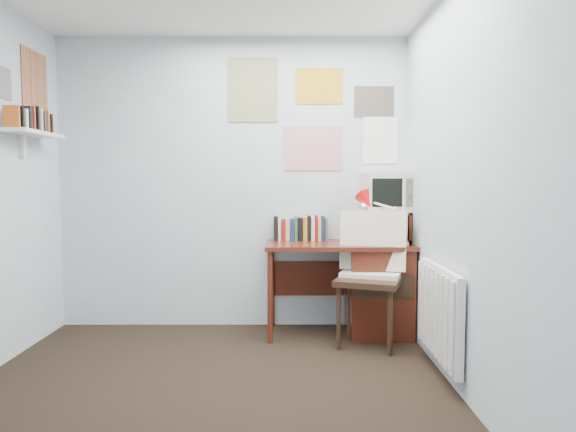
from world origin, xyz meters
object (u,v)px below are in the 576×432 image
(tv_riser, at_px, (384,227))
(wall_shelf, at_px, (33,133))
(desk, at_px, (371,286))
(desk_lamp, at_px, (402,221))
(radiator, at_px, (440,313))
(crt_tv, at_px, (386,190))
(desk_chair, at_px, (369,281))

(tv_riser, height_order, wall_shelf, wall_shelf)
(desk, xyz_separation_m, desk_lamp, (0.21, -0.18, 0.55))
(radiator, bearing_deg, desk_lamp, 96.03)
(tv_riser, xyz_separation_m, radiator, (0.17, -1.04, -0.47))
(crt_tv, bearing_deg, radiator, -88.05)
(desk_chair, distance_m, desk_lamp, 0.54)
(desk_chair, relative_size, desk_lamp, 2.62)
(desk, distance_m, tv_riser, 0.51)
(desk_lamp, height_order, wall_shelf, wall_shelf)
(desk, distance_m, desk_lamp, 0.61)
(wall_shelf, bearing_deg, tv_riser, 10.32)
(desk_lamp, bearing_deg, tv_riser, 107.35)
(desk, bearing_deg, crt_tv, 43.37)
(desk_lamp, relative_size, tv_riser, 0.96)
(desk_chair, bearing_deg, radiator, -40.32)
(desk, height_order, crt_tv, crt_tv)
(desk, bearing_deg, tv_riser, 42.96)
(desk_chair, relative_size, wall_shelf, 1.63)
(tv_riser, relative_size, radiator, 0.50)
(tv_riser, xyz_separation_m, wall_shelf, (-2.69, -0.49, 0.74))
(desk, xyz_separation_m, radiator, (0.29, -0.93, 0.01))
(tv_riser, distance_m, wall_shelf, 2.83)
(tv_riser, relative_size, wall_shelf, 0.65)
(radiator, bearing_deg, tv_riser, 99.28)
(desk, relative_size, desk_lamp, 3.12)
(desk_chair, relative_size, tv_riser, 2.52)
(tv_riser, height_order, crt_tv, crt_tv)
(desk_lamp, distance_m, radiator, 0.93)
(desk, height_order, tv_riser, tv_riser)
(desk_chair, bearing_deg, desk, 96.70)
(wall_shelf, bearing_deg, desk, 8.40)
(wall_shelf, bearing_deg, desk_chair, 1.72)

